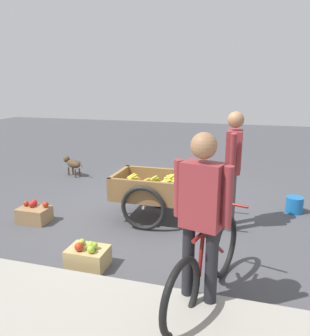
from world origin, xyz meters
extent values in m
plane|color=#47474C|center=(0.00, 0.00, 0.00)|extent=(24.00, 24.00, 0.00)
cube|color=olive|center=(0.01, 0.22, 0.40)|extent=(1.10, 0.80, 0.10)
cube|color=olive|center=(0.53, 0.22, 0.57)|extent=(0.06, 0.80, 0.24)
cube|color=olive|center=(-0.51, 0.22, 0.57)|extent=(0.06, 0.80, 0.24)
cube|color=olive|center=(0.01, 0.59, 0.57)|extent=(1.10, 0.06, 0.24)
cube|color=olive|center=(0.01, -0.15, 0.57)|extent=(1.10, 0.06, 0.24)
torus|color=black|center=(0.01, 0.66, 0.32)|extent=(0.64, 0.06, 0.64)
torus|color=black|center=(0.01, -0.22, 0.32)|extent=(0.64, 0.06, 0.64)
cylinder|color=#9E9EA8|center=(0.01, 0.22, 0.32)|extent=(0.04, 0.88, 0.04)
cylinder|color=olive|center=(-0.81, 0.56, 0.55)|extent=(0.55, 0.04, 0.04)
cylinder|color=olive|center=(-0.81, -0.12, 0.55)|extent=(0.55, 0.04, 0.04)
cylinder|color=#9E9EA8|center=(0.48, 0.22, 0.18)|extent=(0.04, 0.04, 0.35)
ellipsoid|color=gold|center=(-0.31, 0.43, 0.62)|extent=(0.19, 0.09, 0.13)
ellipsoid|color=gold|center=(-0.31, 0.44, 0.63)|extent=(0.19, 0.08, 0.10)
ellipsoid|color=gold|center=(-0.29, 0.44, 0.64)|extent=(0.19, 0.10, 0.05)
ellipsoid|color=gold|center=(-0.28, 0.45, 0.65)|extent=(0.19, 0.11, 0.10)
ellipsoid|color=gold|center=(-0.27, 0.45, 0.66)|extent=(0.18, 0.11, 0.14)
ellipsoid|color=gold|center=(-0.20, -0.08, 0.55)|extent=(0.18, 0.11, 0.14)
ellipsoid|color=gold|center=(-0.18, -0.07, 0.56)|extent=(0.18, 0.07, 0.05)
ellipsoid|color=gold|center=(-0.15, -0.06, 0.57)|extent=(0.17, 0.09, 0.15)
ellipsoid|color=gold|center=(-0.38, 0.24, 0.60)|extent=(0.18, 0.07, 0.14)
ellipsoid|color=gold|center=(-0.36, 0.24, 0.61)|extent=(0.18, 0.07, 0.05)
ellipsoid|color=gold|center=(-0.34, 0.25, 0.62)|extent=(0.18, 0.09, 0.14)
ellipsoid|color=gold|center=(0.00, 0.41, 0.60)|extent=(0.18, 0.06, 0.14)
ellipsoid|color=gold|center=(0.01, 0.41, 0.61)|extent=(0.19, 0.07, 0.10)
ellipsoid|color=gold|center=(0.02, 0.42, 0.62)|extent=(0.18, 0.06, 0.05)
ellipsoid|color=gold|center=(0.03, 0.42, 0.63)|extent=(0.19, 0.05, 0.10)
ellipsoid|color=gold|center=(0.04, 0.43, 0.64)|extent=(0.17, 0.09, 0.15)
ellipsoid|color=gold|center=(0.31, 0.16, 0.58)|extent=(0.18, 0.05, 0.13)
ellipsoid|color=gold|center=(0.31, 0.17, 0.59)|extent=(0.19, 0.10, 0.11)
ellipsoid|color=gold|center=(0.33, 0.17, 0.60)|extent=(0.19, 0.09, 0.05)
ellipsoid|color=gold|center=(0.34, 0.18, 0.61)|extent=(0.19, 0.11, 0.10)
ellipsoid|color=gold|center=(0.35, 0.19, 0.62)|extent=(0.17, 0.06, 0.14)
ellipsoid|color=gold|center=(-0.39, 0.13, 0.61)|extent=(0.18, 0.09, 0.12)
ellipsoid|color=gold|center=(-0.38, 0.14, 0.62)|extent=(0.19, 0.07, 0.09)
ellipsoid|color=gold|center=(-0.37, 0.15, 0.63)|extent=(0.18, 0.06, 0.05)
ellipsoid|color=gold|center=(-0.36, 0.15, 0.64)|extent=(0.19, 0.08, 0.09)
ellipsoid|color=gold|center=(-0.35, 0.16, 0.65)|extent=(0.18, 0.06, 0.14)
ellipsoid|color=gold|center=(0.11, 0.26, 0.52)|extent=(0.17, 0.07, 0.16)
ellipsoid|color=gold|center=(0.13, 0.27, 0.53)|extent=(0.19, 0.10, 0.09)
ellipsoid|color=gold|center=(0.14, 0.27, 0.54)|extent=(0.19, 0.09, 0.05)
ellipsoid|color=gold|center=(0.15, 0.28, 0.55)|extent=(0.19, 0.08, 0.10)
ellipsoid|color=gold|center=(0.16, 0.29, 0.56)|extent=(0.18, 0.09, 0.13)
ellipsoid|color=gold|center=(-0.21, 0.27, 0.56)|extent=(0.18, 0.10, 0.13)
ellipsoid|color=gold|center=(-0.20, 0.28, 0.57)|extent=(0.19, 0.05, 0.10)
ellipsoid|color=gold|center=(-0.19, 0.29, 0.58)|extent=(0.19, 0.08, 0.05)
ellipsoid|color=gold|center=(-0.18, 0.29, 0.59)|extent=(0.19, 0.11, 0.10)
ellipsoid|color=gold|center=(-0.16, 0.30, 0.60)|extent=(0.17, 0.06, 0.14)
ellipsoid|color=gold|center=(0.10, 0.29, 0.52)|extent=(0.17, 0.09, 0.15)
ellipsoid|color=gold|center=(0.11, 0.30, 0.53)|extent=(0.19, 0.11, 0.10)
ellipsoid|color=gold|center=(0.12, 0.31, 0.54)|extent=(0.19, 0.08, 0.05)
ellipsoid|color=gold|center=(0.13, 0.31, 0.55)|extent=(0.19, 0.11, 0.10)
ellipsoid|color=gold|center=(0.14, 0.32, 0.56)|extent=(0.18, 0.09, 0.15)
ellipsoid|color=gold|center=(0.21, 0.35, 0.62)|extent=(0.17, 0.05, 0.15)
ellipsoid|color=gold|center=(0.23, 0.36, 0.63)|extent=(0.19, 0.08, 0.09)
ellipsoid|color=gold|center=(0.24, 0.36, 0.64)|extent=(0.18, 0.11, 0.05)
ellipsoid|color=gold|center=(0.25, 0.37, 0.65)|extent=(0.19, 0.10, 0.09)
ellipsoid|color=gold|center=(0.26, 0.38, 0.66)|extent=(0.18, 0.06, 0.14)
ellipsoid|color=gold|center=(0.00, 0.05, 0.54)|extent=(0.18, 0.09, 0.13)
ellipsoid|color=gold|center=(0.01, 0.06, 0.55)|extent=(0.19, 0.10, 0.10)
ellipsoid|color=gold|center=(0.02, 0.06, 0.56)|extent=(0.19, 0.08, 0.05)
ellipsoid|color=gold|center=(0.03, 0.07, 0.57)|extent=(0.19, 0.06, 0.11)
ellipsoid|color=gold|center=(0.04, 0.08, 0.58)|extent=(0.18, 0.06, 0.15)
ellipsoid|color=gold|center=(0.31, 0.41, 0.57)|extent=(0.18, 0.06, 0.15)
ellipsoid|color=gold|center=(0.32, 0.42, 0.58)|extent=(0.19, 0.11, 0.08)
ellipsoid|color=gold|center=(0.34, 0.43, 0.59)|extent=(0.19, 0.08, 0.08)
ellipsoid|color=gold|center=(0.35, 0.43, 0.60)|extent=(0.18, 0.07, 0.13)
ellipsoid|color=gold|center=(-0.12, 0.44, 0.57)|extent=(0.18, 0.08, 0.14)
ellipsoid|color=gold|center=(-0.11, 0.45, 0.58)|extent=(0.19, 0.07, 0.09)
ellipsoid|color=gold|center=(-0.10, 0.45, 0.59)|extent=(0.18, 0.06, 0.05)
ellipsoid|color=gold|center=(-0.09, 0.46, 0.60)|extent=(0.19, 0.10, 0.09)
ellipsoid|color=gold|center=(-0.08, 0.46, 0.61)|extent=(0.18, 0.07, 0.13)
ellipsoid|color=gold|center=(-0.32, 0.12, 0.61)|extent=(0.18, 0.07, 0.14)
ellipsoid|color=gold|center=(-0.30, 0.13, 0.62)|extent=(0.19, 0.09, 0.08)
ellipsoid|color=gold|center=(-0.29, 0.14, 0.63)|extent=(0.18, 0.05, 0.05)
ellipsoid|color=gold|center=(-0.28, 0.14, 0.64)|extent=(0.19, 0.10, 0.10)
ellipsoid|color=gold|center=(-0.27, 0.15, 0.65)|extent=(0.17, 0.10, 0.15)
cylinder|color=#4C4742|center=(-1.14, 0.33, 0.40)|extent=(0.11, 0.11, 0.81)
cylinder|color=#4C4742|center=(-1.14, 0.11, 0.40)|extent=(0.11, 0.11, 0.81)
cube|color=maroon|center=(-1.14, 0.22, 1.09)|extent=(0.20, 0.34, 0.57)
sphere|color=#9E704C|center=(-1.14, 0.22, 1.52)|extent=(0.22, 0.22, 0.22)
cylinder|color=maroon|center=(-1.14, 0.44, 1.12)|extent=(0.08, 0.16, 0.52)
cylinder|color=maroon|center=(-1.14, 0.00, 1.12)|extent=(0.08, 0.10, 0.52)
torus|color=black|center=(-1.16, 1.49, 0.33)|extent=(0.23, 0.65, 0.66)
torus|color=black|center=(-0.90, 2.46, 0.33)|extent=(0.23, 0.65, 0.66)
cylinder|color=maroon|center=(-1.03, 1.97, 0.73)|extent=(0.19, 0.59, 0.04)
cylinder|color=maroon|center=(-1.00, 2.09, 0.56)|extent=(0.06, 0.11, 0.45)
cylinder|color=maroon|center=(-1.08, 1.80, 0.51)|extent=(0.17, 0.52, 0.43)
ellipsoid|color=black|center=(-0.99, 2.11, 0.82)|extent=(0.20, 0.08, 0.06)
cylinder|color=maroon|center=(-1.15, 1.54, 0.83)|extent=(0.45, 0.15, 0.03)
cylinder|color=black|center=(-0.89, 2.09, 0.40)|extent=(0.11, 0.11, 0.80)
cylinder|color=black|center=(-1.10, 2.15, 0.40)|extent=(0.11, 0.11, 0.80)
cube|color=maroon|center=(-0.99, 2.12, 1.08)|extent=(0.38, 0.28, 0.57)
sphere|color=#9E704C|center=(-0.99, 2.12, 1.51)|extent=(0.22, 0.22, 0.22)
cylinder|color=maroon|center=(-0.78, 2.06, 1.11)|extent=(0.08, 0.10, 0.51)
cylinder|color=maroon|center=(-1.20, 2.18, 1.11)|extent=(0.08, 0.10, 0.51)
ellipsoid|color=#4C3823|center=(2.33, -1.56, 0.27)|extent=(0.47, 0.37, 0.18)
sphere|color=#4C3823|center=(2.57, -1.69, 0.33)|extent=(0.14, 0.14, 0.14)
cylinder|color=#4C3823|center=(2.08, -1.43, 0.31)|extent=(0.11, 0.07, 0.12)
cylinder|color=#4C3823|center=(2.47, -1.57, 0.09)|extent=(0.04, 0.04, 0.18)
cylinder|color=#4C3823|center=(2.42, -1.67, 0.09)|extent=(0.04, 0.04, 0.18)
cylinder|color=#4C3823|center=(2.24, -1.45, 0.09)|extent=(0.04, 0.04, 0.18)
cylinder|color=#4C3823|center=(2.19, -1.55, 0.09)|extent=(0.04, 0.04, 0.18)
cylinder|color=#1966B2|center=(-2.08, -0.62, 0.13)|extent=(0.26, 0.26, 0.25)
cube|color=tan|center=(0.30, 1.74, 0.11)|extent=(0.44, 0.32, 0.22)
sphere|color=red|center=(0.37, 1.77, 0.26)|extent=(0.07, 0.07, 0.07)
sphere|color=#99BF33|center=(0.22, 1.74, 0.26)|extent=(0.09, 0.09, 0.09)
sphere|color=#99BF33|center=(0.22, 1.82, 0.26)|extent=(0.08, 0.08, 0.08)
sphere|color=#99BF33|center=(0.39, 1.69, 0.26)|extent=(0.08, 0.08, 0.08)
sphere|color=#B23319|center=(0.36, 1.82, 0.27)|extent=(0.09, 0.09, 0.09)
sphere|color=#99BF33|center=(0.26, 1.75, 0.27)|extent=(0.10, 0.10, 0.10)
cube|color=#99754C|center=(1.63, 0.84, 0.11)|extent=(0.44, 0.32, 0.22)
sphere|color=#B23319|center=(1.47, 0.78, 0.27)|extent=(0.09, 0.09, 0.09)
sphere|color=red|center=(1.67, 0.83, 0.26)|extent=(0.09, 0.09, 0.09)
sphere|color=red|center=(1.68, 0.75, 0.27)|extent=(0.09, 0.09, 0.09)
sphere|color=#B23319|center=(1.78, 0.81, 0.26)|extent=(0.08, 0.08, 0.08)
camera|label=1|loc=(-1.35, 4.77, 2.00)|focal=35.98mm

